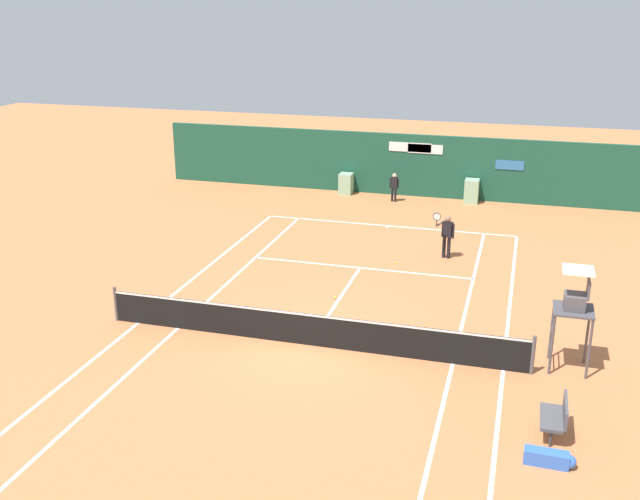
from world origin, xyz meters
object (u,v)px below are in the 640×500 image
(umpire_chair, at_px, (575,305))
(equipment_bag, at_px, (551,459))
(ball_kid_right_post, at_px, (394,185))
(player_bench, at_px, (557,415))
(tennis_ball_by_sideline, at_px, (335,298))
(tennis_ball_near_service_line, at_px, (395,263))
(tennis_ball_mid_court, at_px, (209,306))
(player_on_baseline, at_px, (447,233))

(umpire_chair, bearing_deg, equipment_bag, 174.11)
(ball_kid_right_post, bearing_deg, player_bench, 115.59)
(player_bench, bearing_deg, tennis_ball_by_sideline, 47.24)
(umpire_chair, xyz_separation_m, equipment_bag, (-0.47, -4.51, -1.63))
(player_bench, xyz_separation_m, tennis_ball_near_service_line, (-5.40, 9.91, -0.47))
(tennis_ball_near_service_line, xyz_separation_m, tennis_ball_mid_court, (-4.90, -5.46, 0.00))
(equipment_bag, xyz_separation_m, ball_kid_right_post, (-6.94, 19.56, 0.62))
(player_bench, distance_m, equipment_bag, 1.23)
(equipment_bag, relative_size, player_on_baseline, 0.57)
(equipment_bag, relative_size, tennis_ball_by_sideline, 15.56)
(tennis_ball_near_service_line, bearing_deg, tennis_ball_mid_court, -131.89)
(tennis_ball_near_service_line, xyz_separation_m, tennis_ball_by_sideline, (-1.27, -3.74, 0.00))
(tennis_ball_near_service_line, relative_size, tennis_ball_mid_court, 1.00)
(ball_kid_right_post, bearing_deg, umpire_chair, 120.83)
(player_bench, xyz_separation_m, tennis_ball_by_sideline, (-6.67, 6.17, -0.47))
(ball_kid_right_post, xyz_separation_m, tennis_ball_mid_court, (-3.26, -13.94, -0.75))
(umpire_chair, distance_m, tennis_ball_mid_court, 10.86)
(umpire_chair, bearing_deg, ball_kid_right_post, 26.18)
(player_on_baseline, xyz_separation_m, ball_kid_right_post, (-3.32, 7.33, -0.19))
(equipment_bag, distance_m, tennis_ball_mid_court, 11.64)
(ball_kid_right_post, height_order, tennis_ball_near_service_line, ball_kid_right_post)
(tennis_ball_by_sideline, bearing_deg, player_bench, -42.76)
(player_bench, xyz_separation_m, ball_kid_right_post, (-7.04, 18.39, 0.28))
(player_on_baseline, relative_size, tennis_ball_by_sideline, 27.33)
(umpire_chair, relative_size, tennis_ball_near_service_line, 40.57)
(tennis_ball_by_sideline, distance_m, tennis_ball_mid_court, 4.01)
(tennis_ball_near_service_line, height_order, tennis_ball_by_sideline, same)
(tennis_ball_by_sideline, bearing_deg, tennis_ball_near_service_line, 71.18)
(player_bench, distance_m, player_on_baseline, 11.67)
(equipment_bag, relative_size, tennis_ball_near_service_line, 15.56)
(player_bench, bearing_deg, equipment_bag, 175.20)
(player_bench, relative_size, player_on_baseline, 0.60)
(umpire_chair, bearing_deg, tennis_ball_near_service_line, 41.24)
(ball_kid_right_post, bearing_deg, tennis_ball_by_sideline, 96.35)
(player_on_baseline, bearing_deg, player_bench, 122.53)
(equipment_bag, bearing_deg, player_on_baseline, 106.48)
(tennis_ball_by_sideline, relative_size, tennis_ball_mid_court, 1.00)
(tennis_ball_mid_court, bearing_deg, ball_kid_right_post, 76.84)
(player_on_baseline, distance_m, ball_kid_right_post, 8.05)
(ball_kid_right_post, distance_m, tennis_ball_near_service_line, 8.67)
(tennis_ball_mid_court, bearing_deg, player_bench, -23.36)
(umpire_chair, xyz_separation_m, tennis_ball_mid_court, (-10.66, 1.12, -1.76))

